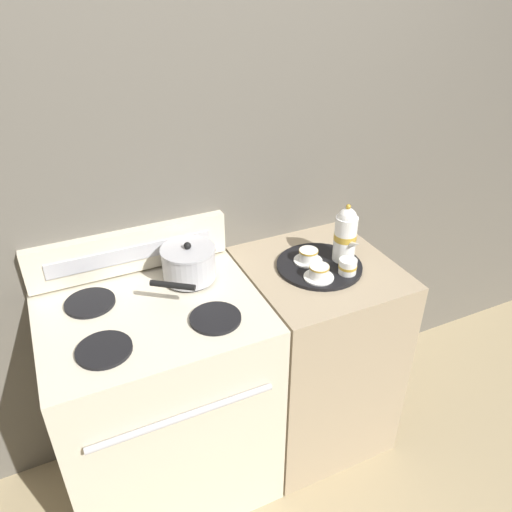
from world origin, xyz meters
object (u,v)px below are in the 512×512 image
object	(u,v)px
stove	(164,403)
teacup_left	(308,256)
saucepan	(189,263)
teapot	(346,234)
teacup_right	(319,272)
serving_tray	(320,266)
creamer_jug	(348,266)

from	to	relation	value
stove	teacup_left	size ratio (longest dim) A/B	8.01
saucepan	teapot	bearing A→B (deg)	-13.09
teacup_left	teacup_right	xyz separation A→B (m)	(-0.02, -0.12, 0.00)
saucepan	teacup_right	distance (m)	0.50
serving_tray	teacup_right	xyz separation A→B (m)	(-0.05, -0.08, 0.03)
serving_tray	teapot	size ratio (longest dim) A/B	1.40
teapot	teacup_right	xyz separation A→B (m)	(-0.16, -0.08, -0.09)
teapot	serving_tray	bearing A→B (deg)	177.59
stove	teapot	bearing A→B (deg)	-0.48
serving_tray	teacup_right	bearing A→B (deg)	-123.58
teacup_left	creamer_jug	bearing A→B (deg)	-55.33
teacup_left	teapot	bearing A→B (deg)	-18.62
stove	creamer_jug	bearing A→B (deg)	-7.45
stove	serving_tray	xyz separation A→B (m)	(0.69, -0.00, 0.47)
teacup_right	teapot	bearing A→B (deg)	25.00
teacup_right	serving_tray	bearing A→B (deg)	56.42
saucepan	teapot	xyz separation A→B (m)	(0.61, -0.14, 0.05)
stove	saucepan	xyz separation A→B (m)	(0.19, 0.14, 0.54)
stove	teacup_left	xyz separation A→B (m)	(0.66, 0.04, 0.50)
stove	creamer_jug	size ratio (longest dim) A/B	12.98
serving_tray	teacup_right	world-z (taller)	teacup_right
teacup_left	serving_tray	bearing A→B (deg)	-54.63
teacup_right	creamer_jug	world-z (taller)	creamer_jug
teacup_left	creamer_jug	xyz separation A→B (m)	(0.10, -0.14, 0.00)
teapot	creamer_jug	distance (m)	0.13
teapot	teacup_left	size ratio (longest dim) A/B	2.10
teapot	teacup_right	distance (m)	0.20
saucepan	teacup_left	bearing A→B (deg)	-11.42
saucepan	teapot	world-z (taller)	teapot
teacup_left	creamer_jug	distance (m)	0.17
saucepan	teacup_left	size ratio (longest dim) A/B	2.64
serving_tray	teacup_right	size ratio (longest dim) A/B	2.94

